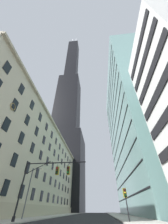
{
  "coord_description": "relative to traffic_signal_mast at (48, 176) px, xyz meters",
  "views": [
    {
      "loc": [
        3.64,
        -13.37,
        1.24
      ],
      "look_at": [
        0.74,
        12.8,
        21.38
      ],
      "focal_mm": 20.6,
      "sensor_mm": 36.0,
      "label": 1
    }
  ],
  "objects": [
    {
      "name": "station_building",
      "position": [
        -13.71,
        24.23,
        7.73
      ],
      "size": [
        12.87,
        71.18,
        25.48
      ],
      "color": "#BCAF93",
      "rests_on": "ground"
    },
    {
      "name": "dark_skyscraper",
      "position": [
        -17.55,
        69.54,
        59.76
      ],
      "size": [
        28.34,
        28.34,
        214.51
      ],
      "color": "black",
      "rests_on": "ground"
    },
    {
      "name": "glass_office_midrise",
      "position": [
        24.03,
        25.72,
        22.26
      ],
      "size": [
        19.38,
        44.45,
        54.48
      ],
      "color": "gray",
      "rests_on": "ground"
    },
    {
      "name": "traffic_signal_mast",
      "position": [
        0.0,
        0.0,
        0.0
      ],
      "size": [
        8.82,
        0.63,
        6.82
      ],
      "color": "black",
      "rests_on": "sidewalk_left"
    },
    {
      "name": "traffic_light_near_right",
      "position": [
        10.14,
        1.29,
        -2.14
      ],
      "size": [
        0.4,
        0.63,
        3.39
      ],
      "color": "black",
      "rests_on": "sidewalk_right"
    },
    {
      "name": "street_lamppost",
      "position": [
        -4.86,
        5.46,
        -0.49
      ],
      "size": [
        2.13,
        0.32,
        7.29
      ],
      "color": "#47474C",
      "rests_on": "sidewalk_left"
    }
  ]
}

